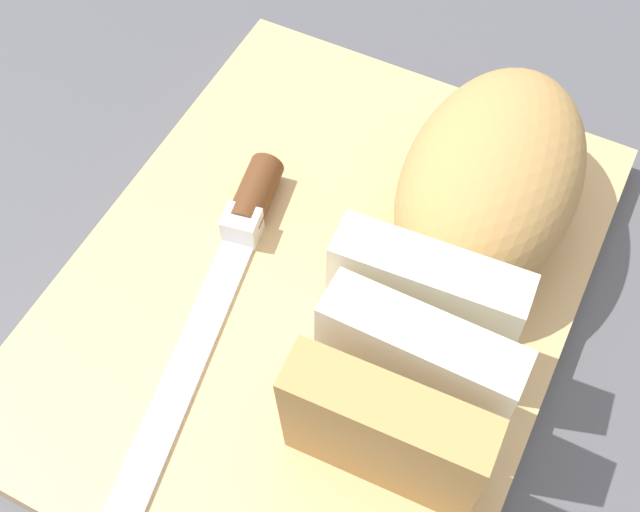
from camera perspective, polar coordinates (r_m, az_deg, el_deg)
ground_plane at (r=0.55m, az=0.00°, el=-2.97°), size 3.00×3.00×0.00m
cutting_board at (r=0.54m, az=0.00°, el=-2.38°), size 0.41×0.32×0.02m
bread_loaf at (r=0.50m, az=10.07°, el=1.43°), size 0.29×0.12×0.10m
bread_knife at (r=0.54m, az=-5.84°, el=0.87°), size 0.27×0.06×0.02m
crumb_near_knife at (r=0.51m, az=3.73°, el=-5.21°), size 0.01×0.01×0.01m
crumb_near_loaf at (r=0.50m, az=-0.53°, el=-7.00°), size 0.00×0.00×0.00m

